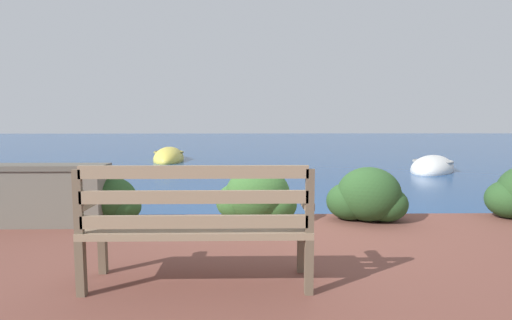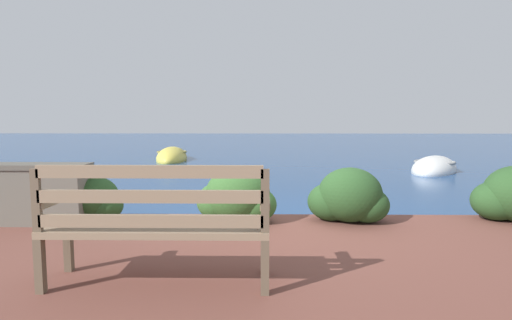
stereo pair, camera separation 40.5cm
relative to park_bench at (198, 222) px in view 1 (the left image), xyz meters
name	(u,v)px [view 1 (the left image)]	position (x,y,z in m)	size (l,w,h in m)	color
ground_plane	(306,230)	(1.14, 2.28, -0.71)	(80.00, 80.00, 0.00)	navy
park_bench	(198,222)	(0.00, 0.00, 0.00)	(1.68, 0.48, 0.93)	brown
stone_wall	(23,195)	(-2.27, 1.77, -0.12)	(1.96, 0.39, 0.72)	#666056
hedge_clump_far_left	(109,202)	(-1.34, 1.99, -0.25)	(0.80, 0.58, 0.55)	#284C23
hedge_clump_left	(257,198)	(0.47, 1.91, -0.19)	(0.99, 0.71, 0.67)	#38662D
hedge_clump_centre	(367,197)	(1.84, 1.93, -0.20)	(0.98, 0.70, 0.67)	#284C23
rowboat_nearest	(432,169)	(5.69, 8.45, -0.64)	(2.32, 2.66, 0.79)	silver
rowboat_mid	(169,158)	(-2.56, 11.79, -0.64)	(1.45, 3.23, 0.84)	#DBC64C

